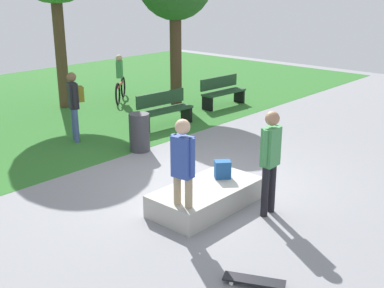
% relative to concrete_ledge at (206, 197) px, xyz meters
% --- Properties ---
extents(ground_plane, '(28.00, 28.00, 0.00)m').
position_rel_concrete_ledge_xyz_m(ground_plane, '(0.82, 0.69, -0.19)').
color(ground_plane, gray).
extents(grass_lawn, '(26.60, 11.62, 0.01)m').
position_rel_concrete_ledge_xyz_m(grass_lawn, '(0.82, 8.88, -0.19)').
color(grass_lawn, '#2D6B28').
rests_on(grass_lawn, ground_plane).
extents(concrete_ledge, '(2.00, 1.03, 0.39)m').
position_rel_concrete_ledge_xyz_m(concrete_ledge, '(0.00, 0.00, 0.00)').
color(concrete_ledge, '#A8A59E').
rests_on(concrete_ledge, ground_plane).
extents(backpack_on_ledge, '(0.34, 0.34, 0.32)m').
position_rel_concrete_ledge_xyz_m(backpack_on_ledge, '(0.49, 0.04, 0.35)').
color(backpack_on_ledge, '#1E4C8C').
rests_on(backpack_on_ledge, concrete_ledge).
extents(skater_performing_trick, '(0.43, 0.23, 1.78)m').
position_rel_concrete_ledge_xyz_m(skater_performing_trick, '(0.50, -0.93, 0.86)').
color(skater_performing_trick, black).
rests_on(skater_performing_trick, ground_plane).
extents(skater_watching, '(0.24, 0.43, 1.78)m').
position_rel_concrete_ledge_xyz_m(skater_watching, '(-0.81, -0.21, 0.86)').
color(skater_watching, tan).
rests_on(skater_watching, ground_plane).
extents(skateboard_by_ledge, '(0.53, 0.81, 0.08)m').
position_rel_concrete_ledge_xyz_m(skateboard_by_ledge, '(-1.33, -1.95, -0.13)').
color(skateboard_by_ledge, black).
rests_on(skateboard_by_ledge, ground_plane).
extents(park_bench_by_oak, '(1.63, 0.57, 0.91)m').
position_rel_concrete_ledge_xyz_m(park_bench_by_oak, '(5.85, 4.36, 0.29)').
color(park_bench_by_oak, '#1E4223').
rests_on(park_bench_by_oak, ground_plane).
extents(park_bench_near_lamppost, '(1.64, 0.62, 0.91)m').
position_rel_concrete_ledge_xyz_m(park_bench_near_lamppost, '(3.05, 4.12, 0.29)').
color(park_bench_near_lamppost, '#1E4223').
rests_on(park_bench_near_lamppost, ground_plane).
extents(trash_bin, '(0.47, 0.47, 0.88)m').
position_rel_concrete_ledge_xyz_m(trash_bin, '(1.23, 3.08, 0.25)').
color(trash_bin, '#333338').
rests_on(trash_bin, ground_plane).
extents(pedestrian_with_backpack, '(0.42, 0.41, 1.69)m').
position_rel_concrete_ledge_xyz_m(pedestrian_with_backpack, '(0.69, 4.76, 0.82)').
color(pedestrian_with_backpack, '#3F5184').
rests_on(pedestrian_with_backpack, ground_plane).
extents(cyclist_on_bicycle, '(1.41, 1.24, 1.52)m').
position_rel_concrete_ledge_xyz_m(cyclist_on_bicycle, '(4.21, 7.33, 0.44)').
color(cyclist_on_bicycle, black).
rests_on(cyclist_on_bicycle, ground_plane).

